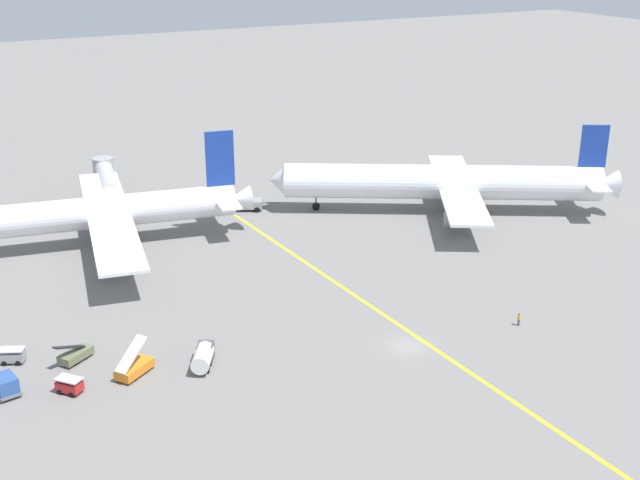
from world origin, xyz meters
The scene contains 13 objects.
ground_plane centered at (0.00, 0.00, 0.00)m, with size 600.00×600.00×0.00m, color slate.
taxiway_stripe centered at (1.99, 10.00, 0.00)m, with size 0.50×120.00×0.01m, color yellow.
airliner_at_gate_left centered at (-23.21, 48.64, 5.17)m, with size 47.78×47.09×16.32m.
airliner_being_pushed centered at (31.92, 37.37, 5.18)m, with size 52.76×36.81×15.20m.
pushback_tug centered at (2.42, 54.11, 1.27)m, with size 9.07×5.58×2.97m.
gse_baggage_cart_trailing centered at (-40.83, 17.24, 0.86)m, with size 3.14×2.59×1.71m.
gse_stair_truck_yellow centered at (-29.63, 8.22, 1.03)m, with size 4.83×4.21×4.06m.
gse_baggage_cart_near_cluster centered at (-36.59, 7.86, 0.86)m, with size 2.97×3.10×1.71m.
gse_fuel_bowser_stubby centered at (-22.37, 6.45, 1.33)m, with size 4.05×5.19×2.40m.
gse_belt_loader_portside centered at (-34.57, 14.38, 0.83)m, with size 4.78×3.77×3.02m.
gse_container_dolly_flat centered at (-42.49, 10.51, 1.17)m, with size 2.77×3.56×2.15m.
ground_crew_marshaller_foreground centered at (14.99, -1.91, 0.87)m, with size 0.49×0.36×1.66m.
jet_bridge centered at (-16.26, 71.97, 3.81)m, with size 6.36×18.39×5.59m.
Camera 1 is at (-48.49, -70.45, 45.61)m, focal length 46.47 mm.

